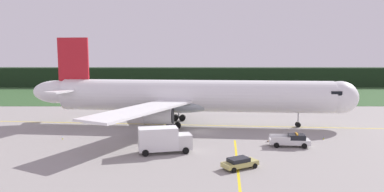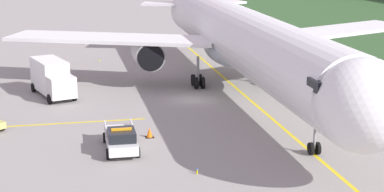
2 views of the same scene
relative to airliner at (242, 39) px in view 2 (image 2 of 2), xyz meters
The scene contains 8 objects.
ground 7.83m from the airliner, 74.19° to the right, with size 320.00×320.00×0.00m, color gray.
taxiway_centerline_main 5.35m from the airliner, ahead, with size 78.44×0.30×0.01m, color yellow.
airliner is the anchor object (origin of this frame).
ops_pickup_truck 21.02m from the airliner, 46.14° to the right, with size 5.83×2.83×1.94m.
catering_truck 18.80m from the airliner, 101.90° to the right, with size 7.41×3.94×3.65m.
apron_cone 17.60m from the airliner, 45.83° to the right, with size 0.64×0.64×0.80m.
taxiway_edge_light_east 23.70m from the airliner, 28.25° to the right, with size 0.12×0.12×0.44m.
taxiway_edge_light_west 23.33m from the airliner, 151.23° to the right, with size 0.12×0.12×0.45m.
Camera 2 is at (56.69, -17.35, 15.29)m, focal length 60.26 mm.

